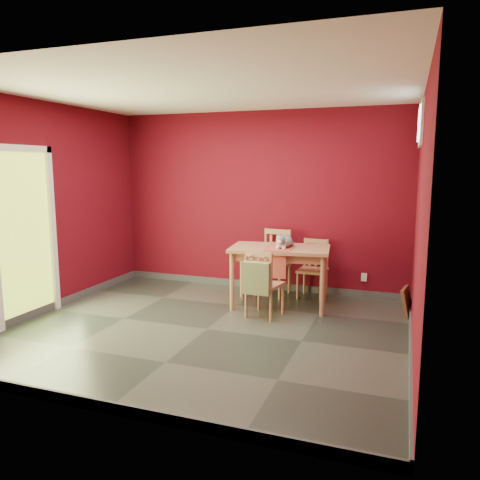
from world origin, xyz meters
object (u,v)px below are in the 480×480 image
(chair_far_right, at_px, (313,268))
(cat, at_px, (284,239))
(picture_frame, at_px, (407,301))
(chair_far_left, at_px, (274,262))
(tote_bag, at_px, (256,278))
(dining_table, at_px, (280,254))
(chair_near, at_px, (263,283))

(chair_far_right, xyz_separation_m, cat, (-0.28, -0.60, 0.50))
(chair_far_right, relative_size, picture_frame, 2.28)
(picture_frame, bearing_deg, chair_far_left, 168.46)
(chair_far_left, xyz_separation_m, tote_bag, (0.14, -1.28, 0.06))
(dining_table, relative_size, picture_frame, 3.76)
(chair_near, distance_m, tote_bag, 0.24)
(tote_bag, bearing_deg, cat, 77.86)
(dining_table, distance_m, tote_bag, 0.75)
(dining_table, distance_m, chair_far_left, 0.64)
(chair_far_right, distance_m, chair_near, 1.19)
(picture_frame, bearing_deg, dining_table, -174.00)
(chair_near, xyz_separation_m, tote_bag, (-0.02, -0.21, 0.11))
(chair_near, relative_size, cat, 1.95)
(tote_bag, distance_m, cat, 0.83)
(chair_near, height_order, picture_frame, chair_near)
(picture_frame, bearing_deg, chair_far_right, 161.71)
(chair_far_right, relative_size, cat, 1.90)
(chair_far_right, xyz_separation_m, picture_frame, (1.29, -0.43, -0.25))
(chair_far_left, height_order, chair_near, chair_far_left)
(chair_far_left, height_order, chair_far_right, chair_far_left)
(chair_far_right, height_order, tote_bag, chair_far_right)
(chair_far_right, distance_m, tote_bag, 1.40)
(cat, bearing_deg, tote_bag, -93.44)
(tote_bag, bearing_deg, chair_far_right, 71.65)
(chair_far_right, bearing_deg, cat, -115.23)
(cat, bearing_deg, dining_table, -177.50)
(chair_far_left, relative_size, picture_frame, 2.60)
(cat, bearing_deg, chair_far_left, 126.67)
(chair_far_left, distance_m, picture_frame, 1.93)
(dining_table, height_order, chair_near, chair_near)
(dining_table, bearing_deg, tote_bag, -97.47)
(dining_table, xyz_separation_m, chair_near, (-0.07, -0.52, -0.27))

